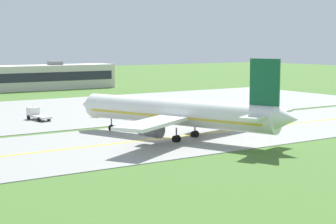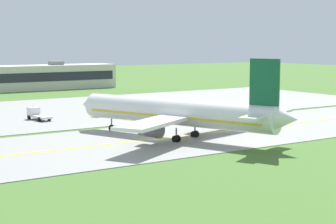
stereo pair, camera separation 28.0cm
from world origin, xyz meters
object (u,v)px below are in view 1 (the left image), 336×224
Objects in this scene: service_truck_catering at (262,101)px; airplane_lead at (178,113)px; service_truck_fuel at (108,110)px; service_truck_baggage at (36,114)px.

airplane_lead is at bearing -148.90° from service_truck_catering.
airplane_lead is 31.82m from service_truck_fuel.
service_truck_baggage and service_truck_fuel have the same top height.
airplane_lead is 47.37m from service_truck_catering.
service_truck_baggage is 14.91m from service_truck_fuel.
service_truck_fuel is (14.85, -1.27, 0.00)m from service_truck_baggage.
airplane_lead is 34.51m from service_truck_baggage.
service_truck_fuel is at bearing 82.45° from airplane_lead.
service_truck_baggage is (-10.69, 32.68, -2.95)m from airplane_lead.
service_truck_fuel is 1.06× the size of service_truck_catering.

